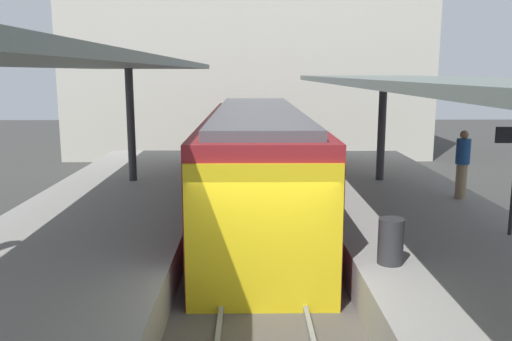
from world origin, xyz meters
TOP-DOWN VIEW (x-y plane):
  - ground_plane at (0.00, 0.00)m, footprint 80.00×80.00m
  - platform_left at (-3.80, 0.00)m, footprint 4.40×28.00m
  - platform_right at (3.80, 0.00)m, footprint 4.40×28.00m
  - track_ballast at (0.00, 0.00)m, footprint 3.20×28.00m
  - rail_near_side at (-0.72, 0.00)m, footprint 0.08×28.00m
  - rail_far_side at (0.72, 0.00)m, footprint 0.08×28.00m
  - commuter_train at (0.00, 6.24)m, footprint 2.78×12.13m
  - canopy_left at (-3.80, 1.40)m, footprint 4.18×21.00m
  - canopy_right at (3.80, 1.40)m, footprint 4.18×21.00m
  - litter_bin at (2.20, 0.43)m, footprint 0.44×0.44m
  - passenger_near_bench at (5.34, 5.26)m, footprint 0.36×0.36m
  - station_building_backdrop at (-0.28, 20.00)m, footprint 18.00×6.00m

SIDE VIEW (x-z plane):
  - ground_plane at x=0.00m, z-range 0.00..0.00m
  - track_ballast at x=0.00m, z-range 0.00..0.20m
  - rail_near_side at x=-0.72m, z-range 0.20..0.34m
  - rail_far_side at x=0.72m, z-range 0.20..0.34m
  - platform_left at x=-3.80m, z-range 0.00..1.00m
  - platform_right at x=3.80m, z-range 0.00..1.00m
  - litter_bin at x=2.20m, z-range 1.00..1.80m
  - commuter_train at x=0.00m, z-range 0.18..3.28m
  - passenger_near_bench at x=5.34m, z-range 1.04..2.83m
  - canopy_right at x=3.80m, z-range 2.46..5.61m
  - canopy_left at x=-3.80m, z-range 2.65..6.19m
  - station_building_backdrop at x=-0.28m, z-range 0.00..11.00m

